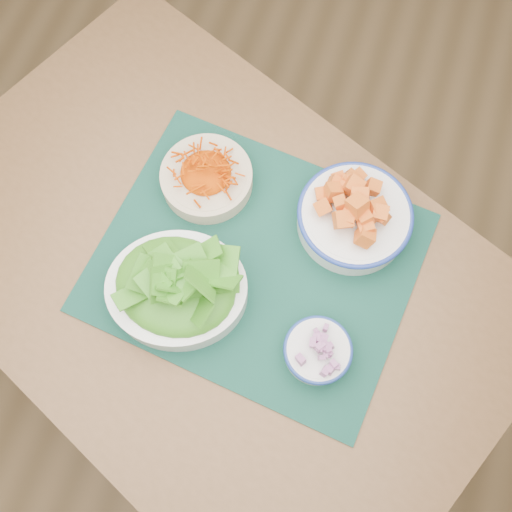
{
  "coord_description": "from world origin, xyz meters",
  "views": [
    {
      "loc": [
        0.3,
        -0.24,
        1.77
      ],
      "look_at": [
        0.19,
        0.09,
        0.78
      ],
      "focal_mm": 40.0,
      "sensor_mm": 36.0,
      "label": 1
    }
  ],
  "objects_px": {
    "table": "(214,280)",
    "placemat": "(256,262)",
    "squash_bowl": "(355,214)",
    "onion_bowl": "(318,350)",
    "carrot_bowl": "(206,176)",
    "lettuce_bowl": "(176,286)"
  },
  "relations": [
    {
      "from": "placemat",
      "to": "carrot_bowl",
      "type": "height_order",
      "value": "carrot_bowl"
    },
    {
      "from": "table",
      "to": "squash_bowl",
      "type": "xyz_separation_m",
      "value": [
        0.23,
        0.16,
        0.15
      ]
    },
    {
      "from": "placemat",
      "to": "onion_bowl",
      "type": "relative_size",
      "value": 4.49
    },
    {
      "from": "onion_bowl",
      "to": "squash_bowl",
      "type": "bearing_deg",
      "value": 90.84
    },
    {
      "from": "squash_bowl",
      "to": "carrot_bowl",
      "type": "bearing_deg",
      "value": -179.34
    },
    {
      "from": "carrot_bowl",
      "to": "onion_bowl",
      "type": "bearing_deg",
      "value": -40.94
    },
    {
      "from": "placemat",
      "to": "onion_bowl",
      "type": "distance_m",
      "value": 0.21
    },
    {
      "from": "carrot_bowl",
      "to": "placemat",
      "type": "bearing_deg",
      "value": -41.61
    },
    {
      "from": "onion_bowl",
      "to": "lettuce_bowl",
      "type": "bearing_deg",
      "value": 174.27
    },
    {
      "from": "table",
      "to": "onion_bowl",
      "type": "distance_m",
      "value": 0.29
    },
    {
      "from": "table",
      "to": "lettuce_bowl",
      "type": "distance_m",
      "value": 0.18
    },
    {
      "from": "table",
      "to": "placemat",
      "type": "bearing_deg",
      "value": 45.04
    },
    {
      "from": "table",
      "to": "onion_bowl",
      "type": "height_order",
      "value": "onion_bowl"
    },
    {
      "from": "table",
      "to": "squash_bowl",
      "type": "distance_m",
      "value": 0.32
    },
    {
      "from": "squash_bowl",
      "to": "onion_bowl",
      "type": "distance_m",
      "value": 0.26
    },
    {
      "from": "lettuce_bowl",
      "to": "onion_bowl",
      "type": "relative_size",
      "value": 2.37
    },
    {
      "from": "table",
      "to": "carrot_bowl",
      "type": "distance_m",
      "value": 0.22
    },
    {
      "from": "carrot_bowl",
      "to": "lettuce_bowl",
      "type": "xyz_separation_m",
      "value": [
        0.03,
        -0.23,
        0.02
      ]
    },
    {
      "from": "placemat",
      "to": "lettuce_bowl",
      "type": "bearing_deg",
      "value": -130.97
    },
    {
      "from": "table",
      "to": "squash_bowl",
      "type": "relative_size",
      "value": 5.25
    },
    {
      "from": "carrot_bowl",
      "to": "lettuce_bowl",
      "type": "bearing_deg",
      "value": -83.3
    },
    {
      "from": "squash_bowl",
      "to": "onion_bowl",
      "type": "bearing_deg",
      "value": -89.16
    }
  ]
}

